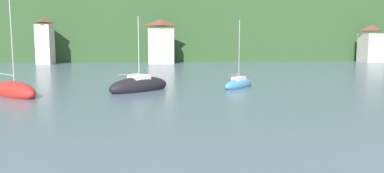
{
  "coord_description": "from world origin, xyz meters",
  "views": [
    {
      "loc": [
        -2.19,
        27.11,
        5.26
      ],
      "look_at": [
        0.0,
        47.29,
        2.78
      ],
      "focal_mm": 34.75,
      "sensor_mm": 36.0,
      "label": 1
    }
  ],
  "objects_px": {
    "shore_building_westcentral": "(45,42)",
    "shore_building_central": "(161,42)",
    "sailboat_far_2": "(239,84)",
    "sailboat_far_3": "(15,91)",
    "shore_building_eastcentral": "(371,44)",
    "sailboat_far_6": "(139,86)"
  },
  "relations": [
    {
      "from": "shore_building_eastcentral",
      "to": "sailboat_far_2",
      "type": "bearing_deg",
      "value": -133.6
    },
    {
      "from": "shore_building_westcentral",
      "to": "shore_building_eastcentral",
      "type": "bearing_deg",
      "value": 0.09
    },
    {
      "from": "shore_building_eastcentral",
      "to": "sailboat_far_6",
      "type": "xyz_separation_m",
      "value": [
        -56.36,
        -49.07,
        -4.02
      ]
    },
    {
      "from": "shore_building_eastcentral",
      "to": "shore_building_westcentral",
      "type": "bearing_deg",
      "value": -179.91
    },
    {
      "from": "sailboat_far_2",
      "to": "sailboat_far_3",
      "type": "distance_m",
      "value": 23.41
    },
    {
      "from": "shore_building_westcentral",
      "to": "shore_building_central",
      "type": "distance_m",
      "value": 26.41
    },
    {
      "from": "shore_building_westcentral",
      "to": "sailboat_far_3",
      "type": "distance_m",
      "value": 52.63
    },
    {
      "from": "shore_building_westcentral",
      "to": "shore_building_central",
      "type": "xyz_separation_m",
      "value": [
        26.41,
        -0.24,
        -0.1
      ]
    },
    {
      "from": "sailboat_far_2",
      "to": "sailboat_far_3",
      "type": "relative_size",
      "value": 0.82
    },
    {
      "from": "sailboat_far_3",
      "to": "sailboat_far_6",
      "type": "bearing_deg",
      "value": 58.19
    },
    {
      "from": "shore_building_westcentral",
      "to": "sailboat_far_6",
      "type": "bearing_deg",
      "value": -64.97
    },
    {
      "from": "sailboat_far_3",
      "to": "shore_building_westcentral",
      "type": "bearing_deg",
      "value": 149.28
    },
    {
      "from": "shore_building_central",
      "to": "sailboat_far_2",
      "type": "height_order",
      "value": "shore_building_central"
    },
    {
      "from": "shore_building_westcentral",
      "to": "shore_building_eastcentral",
      "type": "relative_size",
      "value": 1.12
    },
    {
      "from": "shore_building_westcentral",
      "to": "shore_building_eastcentral",
      "type": "xyz_separation_m",
      "value": [
        79.22,
        0.12,
        -0.58
      ]
    },
    {
      "from": "sailboat_far_6",
      "to": "sailboat_far_2",
      "type": "bearing_deg",
      "value": -32.25
    },
    {
      "from": "shore_building_westcentral",
      "to": "shore_building_central",
      "type": "bearing_deg",
      "value": -0.51
    },
    {
      "from": "shore_building_westcentral",
      "to": "shore_building_central",
      "type": "height_order",
      "value": "shore_building_westcentral"
    },
    {
      "from": "shore_building_westcentral",
      "to": "sailboat_far_6",
      "type": "xyz_separation_m",
      "value": [
        22.86,
        -48.95,
        -4.6
      ]
    },
    {
      "from": "sailboat_far_2",
      "to": "sailboat_far_6",
      "type": "height_order",
      "value": "sailboat_far_6"
    },
    {
      "from": "shore_building_westcentral",
      "to": "sailboat_far_3",
      "type": "height_order",
      "value": "shore_building_westcentral"
    },
    {
      "from": "shore_building_central",
      "to": "shore_building_eastcentral",
      "type": "distance_m",
      "value": 52.82
    }
  ]
}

